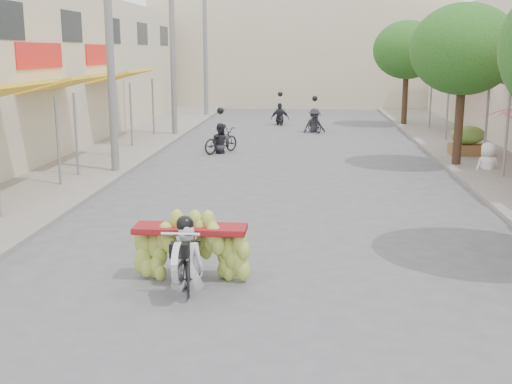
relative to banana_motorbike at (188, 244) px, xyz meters
name	(u,v)px	position (x,y,z in m)	size (l,w,h in m)	color
ground	(260,364)	(1.37, -2.67, -0.68)	(120.00, 120.00, 0.00)	#57575C
sidewalk_left	(97,156)	(-5.63, 12.33, -0.62)	(4.00, 60.00, 0.12)	gray
sidewalk_right	(497,161)	(8.37, 12.33, -0.62)	(4.00, 60.00, 0.12)	gray
far_building	(301,55)	(1.37, 35.33, 2.82)	(20.00, 6.00, 7.00)	beige
utility_pole_mid	(110,41)	(-4.03, 9.33, 3.34)	(0.60, 0.24, 8.00)	slate
utility_pole_far	(172,44)	(-4.03, 18.33, 3.34)	(0.60, 0.24, 8.00)	slate
utility_pole_back	(205,46)	(-4.03, 27.33, 3.34)	(0.60, 0.24, 8.00)	slate
street_tree_mid	(464,50)	(6.77, 11.33, 3.10)	(3.40, 3.40, 5.25)	#3A2719
street_tree_far	(407,50)	(6.77, 23.33, 3.10)	(3.40, 3.40, 5.25)	#3A2719
produce_crate_far	(468,138)	(7.57, 13.33, 0.03)	(1.20, 0.88, 1.16)	brown
banana_motorbike	(188,244)	(0.00, 0.00, 0.00)	(2.20, 1.81, 2.02)	black
pedestrian	(489,142)	(7.55, 10.54, 0.28)	(0.94, 0.70, 1.69)	white
bg_motorbike_a	(221,133)	(-1.34, 13.77, 0.05)	(1.43, 1.74, 1.95)	black
bg_motorbike_b	(315,114)	(2.20, 20.25, 0.19)	(1.19, 1.57, 1.95)	black
bg_motorbike_c	(280,109)	(0.45, 23.30, 0.16)	(1.02, 1.46, 1.95)	black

